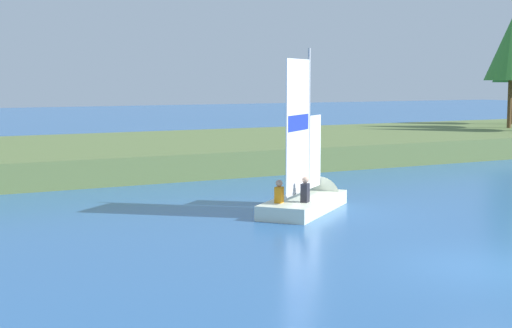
{
  "coord_description": "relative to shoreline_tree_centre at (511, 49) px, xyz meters",
  "views": [
    {
      "loc": [
        -12.28,
        -11.75,
        4.03
      ],
      "look_at": [
        0.14,
        10.81,
        1.2
      ],
      "focal_mm": 54.56,
      "sensor_mm": 36.0,
      "label": 1
    }
  ],
  "objects": [
    {
      "name": "shore_bank",
      "position": [
        -23.72,
        0.84,
        -5.26
      ],
      "size": [
        80.0,
        13.53,
        1.08
      ],
      "primitive_type": "cube",
      "color": "#5B703D",
      "rests_on": "ground"
    },
    {
      "name": "shoreline_tree_centre",
      "position": [
        0.0,
        0.0,
        0.0
      ],
      "size": [
        3.13,
        3.13,
        6.61
      ],
      "color": "brown",
      "rests_on": "shore_bank"
    },
    {
      "name": "sailboat",
      "position": [
        -22.85,
        -13.45,
        -5.41
      ],
      "size": [
        4.58,
        4.05,
        5.42
      ],
      "rotation": [
        0.0,
        0.0,
        0.67
      ],
      "color": "silver",
      "rests_on": "ground"
    },
    {
      "name": "ground_plane",
      "position": [
        -23.72,
        -21.96,
        -5.8
      ],
      "size": [
        200.0,
        200.0,
        0.0
      ],
      "primitive_type": "plane",
      "color": "#2D609E"
    }
  ]
}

